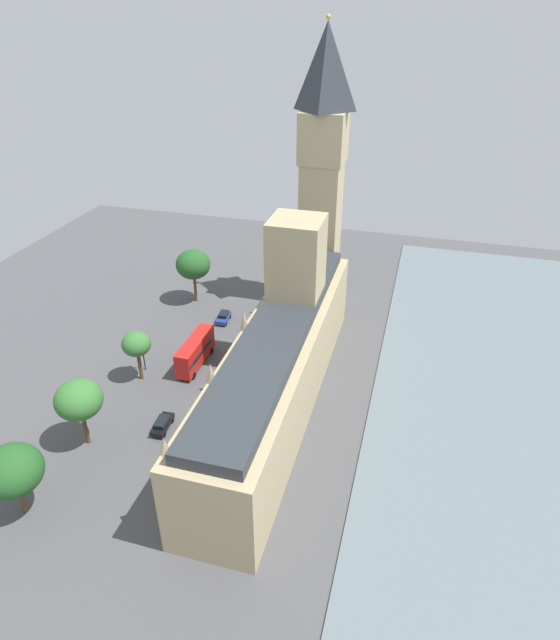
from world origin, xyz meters
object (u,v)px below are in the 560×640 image
at_px(plane_tree_midblock, 12,471).
at_px(car_blue_by_river_gate, 224,317).
at_px(pedestrian_trailing, 172,509).
at_px(plane_tree_far_end, 79,400).
at_px(car_black_leading, 162,424).
at_px(clock_tower, 322,171).
at_px(double_decker_bus_opposite_hall, 195,351).
at_px(plane_tree_corner, 136,344).
at_px(parliament_building, 281,355).
at_px(street_lamp_kerbside, 142,349).
at_px(plane_tree_under_trees, 193,265).

bearing_deg(plane_tree_midblock, car_blue_by_river_gate, -98.34).
bearing_deg(pedestrian_trailing, plane_tree_far_end, 30.24).
height_order(car_black_leading, plane_tree_far_end, plane_tree_far_end).
bearing_deg(clock_tower, double_decker_bus_opposite_hall, 62.40).
height_order(car_black_leading, plane_tree_corner, plane_tree_corner).
relative_size(parliament_building, clock_tower, 1.10).
height_order(parliament_building, plane_tree_corner, parliament_building).
xyz_separation_m(parliament_building, street_lamp_kerbside, (23.19, -0.93, -3.62)).
distance_m(car_blue_by_river_gate, plane_tree_under_trees, 12.42).
height_order(double_decker_bus_opposite_hall, pedestrian_trailing, double_decker_bus_opposite_hall).
height_order(clock_tower, plane_tree_far_end, clock_tower).
xyz_separation_m(double_decker_bus_opposite_hall, car_black_leading, (-1.67, 15.75, -1.75)).
height_order(clock_tower, double_decker_bus_opposite_hall, clock_tower).
relative_size(car_black_leading, plane_tree_far_end, 0.47).
xyz_separation_m(parliament_building, clock_tower, (1.33, -32.15, 18.22)).
distance_m(plane_tree_corner, plane_tree_midblock, 27.06).
height_order(car_blue_by_river_gate, street_lamp_kerbside, street_lamp_kerbside).
relative_size(car_black_leading, pedestrian_trailing, 3.00).
relative_size(plane_tree_corner, plane_tree_midblock, 0.89).
distance_m(pedestrian_trailing, plane_tree_under_trees, 52.86).
bearing_deg(car_blue_by_river_gate, pedestrian_trailing, 98.53).
distance_m(pedestrian_trailing, plane_tree_far_end, 19.19).
xyz_separation_m(car_black_leading, plane_tree_far_end, (8.57, 5.10, 6.42)).
height_order(parliament_building, double_decker_bus_opposite_hall, parliament_building).
distance_m(double_decker_bus_opposite_hall, plane_tree_corner, 9.83).
height_order(pedestrian_trailing, street_lamp_kerbside, street_lamp_kerbside).
distance_m(car_black_leading, pedestrian_trailing, 15.03).
relative_size(car_blue_by_river_gate, pedestrian_trailing, 2.81).
bearing_deg(parliament_building, car_black_leading, 38.49).
bearing_deg(car_black_leading, street_lamp_kerbside, 123.21).
xyz_separation_m(clock_tower, pedestrian_trailing, (5.11, 56.29, -25.19)).
bearing_deg(plane_tree_far_end, car_blue_by_river_gate, -100.14).
bearing_deg(parliament_building, double_decker_bus_opposite_hall, -16.08).
relative_size(clock_tower, plane_tree_under_trees, 4.64).
bearing_deg(plane_tree_far_end, double_decker_bus_opposite_hall, -108.30).
height_order(pedestrian_trailing, plane_tree_corner, plane_tree_corner).
height_order(pedestrian_trailing, plane_tree_far_end, plane_tree_far_end).
distance_m(parliament_building, plane_tree_midblock, 36.75).
relative_size(clock_tower, double_decker_bus_opposite_hall, 4.77).
height_order(clock_tower, car_blue_by_river_gate, clock_tower).
height_order(plane_tree_midblock, street_lamp_kerbside, plane_tree_midblock).
distance_m(plane_tree_under_trees, street_lamp_kerbside, 24.40).
height_order(plane_tree_corner, plane_tree_far_end, plane_tree_far_end).
height_order(pedestrian_trailing, plane_tree_under_trees, plane_tree_under_trees).
height_order(car_blue_by_river_gate, plane_tree_midblock, plane_tree_midblock).
bearing_deg(plane_tree_far_end, pedestrian_trailing, 154.23).
xyz_separation_m(double_decker_bus_opposite_hall, plane_tree_far_end, (6.90, 20.85, 4.67)).
distance_m(parliament_building, clock_tower, 36.98).
distance_m(car_black_leading, plane_tree_far_end, 11.86).
distance_m(parliament_building, pedestrian_trailing, 25.94).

